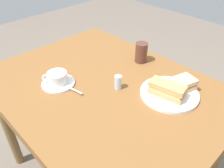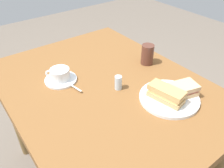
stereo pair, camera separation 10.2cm
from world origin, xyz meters
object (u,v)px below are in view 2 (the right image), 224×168
at_px(coffee_saucer, 61,80).
at_px(drinking_glass, 147,54).
at_px(spoon, 72,85).
at_px(coffee_cup, 60,74).
at_px(salt_shaker, 118,83).
at_px(dining_table, 105,97).
at_px(sandwich_front, 166,94).
at_px(sandwich_plate, 169,98).
at_px(sandwich_back, 180,90).

distance_m(coffee_saucer, drinking_glass, 0.46).
distance_m(spoon, drinking_glass, 0.43).
distance_m(coffee_cup, salt_shaker, 0.28).
bearing_deg(spoon, salt_shaker, -129.23).
bearing_deg(coffee_saucer, coffee_cup, 49.42).
distance_m(coffee_saucer, coffee_cup, 0.03).
relative_size(dining_table, sandwich_front, 6.89).
bearing_deg(coffee_saucer, spoon, -169.59).
height_order(sandwich_plate, salt_shaker, salt_shaker).
xyz_separation_m(sandwich_plate, sandwich_front, (-0.00, 0.03, 0.04)).
height_order(spoon, drinking_glass, drinking_glass).
height_order(dining_table, drinking_glass, drinking_glass).
xyz_separation_m(sandwich_back, drinking_glass, (0.29, -0.09, 0.01)).
xyz_separation_m(dining_table, sandwich_plate, (-0.25, -0.16, 0.08)).
bearing_deg(spoon, coffee_saucer, 10.41).
relative_size(sandwich_front, coffee_saucer, 1.05).
xyz_separation_m(dining_table, coffee_cup, (0.15, 0.15, 0.11)).
xyz_separation_m(spoon, salt_shaker, (-0.13, -0.16, 0.02)).
relative_size(sandwich_plate, sandwich_back, 1.59).
xyz_separation_m(sandwich_front, drinking_glass, (0.28, -0.16, 0.01)).
bearing_deg(drinking_glass, spoon, 83.49).
distance_m(sandwich_front, coffee_saucer, 0.49).
xyz_separation_m(spoon, drinking_glass, (-0.05, -0.42, 0.04)).
distance_m(sandwich_back, spoon, 0.48).
relative_size(sandwich_front, coffee_cup, 1.57).
relative_size(sandwich_back, coffee_cup, 1.56).
bearing_deg(sandwich_plate, coffee_saucer, 37.11).
bearing_deg(salt_shaker, sandwich_plate, -146.34).
xyz_separation_m(dining_table, drinking_glass, (0.03, -0.29, 0.13)).
height_order(sandwich_back, coffee_saucer, sandwich_back).
xyz_separation_m(salt_shaker, drinking_glass, (0.09, -0.26, 0.02)).
height_order(sandwich_front, coffee_saucer, sandwich_front).
xyz_separation_m(sandwich_plate, coffee_cup, (0.40, 0.30, 0.03)).
height_order(sandwich_plate, spoon, spoon).
height_order(sandwich_back, salt_shaker, salt_shaker).
bearing_deg(spoon, sandwich_back, -135.39).
relative_size(sandwich_front, sandwich_back, 1.00).
distance_m(coffee_cup, spoon, 0.09).
bearing_deg(sandwich_plate, coffee_cup, 37.15).
height_order(sandwich_back, drinking_glass, drinking_glass).
height_order(sandwich_plate, sandwich_back, sandwich_back).
bearing_deg(drinking_glass, dining_table, 95.00).
distance_m(sandwich_plate, sandwich_front, 0.04).
bearing_deg(sandwich_plate, sandwich_back, -110.09).
distance_m(coffee_saucer, salt_shaker, 0.28).
bearing_deg(sandwich_front, drinking_glass, -30.00).
height_order(sandwich_back, spoon, sandwich_back).
relative_size(dining_table, sandwich_back, 6.91).
height_order(sandwich_plate, sandwich_front, sandwich_front).
relative_size(coffee_cup, drinking_glass, 0.96).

